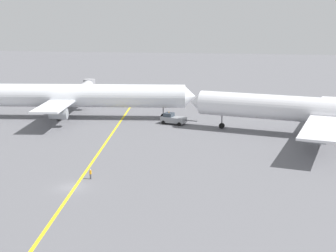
# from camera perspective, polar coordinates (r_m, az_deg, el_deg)

# --- Properties ---
(ground_plane) EXTENTS (600.00, 600.00, 0.00)m
(ground_plane) POSITION_cam_1_polar(r_m,az_deg,el_deg) (73.51, -11.48, -7.24)
(ground_plane) COLOR slate
(taxiway_stripe) EXTENTS (16.78, 118.96, 0.01)m
(taxiway_stripe) POSITION_cam_1_polar(r_m,az_deg,el_deg) (82.66, -9.50, -4.92)
(taxiway_stripe) COLOR yellow
(taxiway_stripe) RESTS_ON ground
(airliner_at_gate_left) EXTENTS (61.20, 38.89, 17.42)m
(airliner_at_gate_left) POSITION_cam_1_polar(r_m,az_deg,el_deg) (123.73, -11.17, 3.57)
(airliner_at_gate_left) COLOR white
(airliner_at_gate_left) RESTS_ON ground
(airliner_being_pushed) EXTENTS (56.52, 49.44, 17.40)m
(airliner_being_pushed) POSITION_cam_1_polar(r_m,az_deg,el_deg) (106.34, 17.49, 1.77)
(airliner_being_pushed) COLOR silver
(airliner_being_pushed) RESTS_ON ground
(pushback_tug) EXTENTS (9.13, 4.41, 2.96)m
(pushback_tug) POSITION_cam_1_polar(r_m,az_deg,el_deg) (115.07, 0.60, 0.86)
(pushback_tug) COLOR gray
(pushback_tug) RESTS_ON ground
(ground_crew_marshaller_foreground) EXTENTS (0.36, 0.36, 1.64)m
(ground_crew_marshaller_foreground) POSITION_cam_1_polar(r_m,az_deg,el_deg) (76.50, -9.28, -5.69)
(ground_crew_marshaller_foreground) COLOR #4C4C51
(ground_crew_marshaller_foreground) RESTS_ON ground
(jet_bridge) EXTENTS (6.21, 18.41, 6.16)m
(jet_bridge) POSITION_cam_1_polar(r_m,az_deg,el_deg) (149.20, -9.84, 4.59)
(jet_bridge) COLOR #B7B7BC
(jet_bridge) RESTS_ON ground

